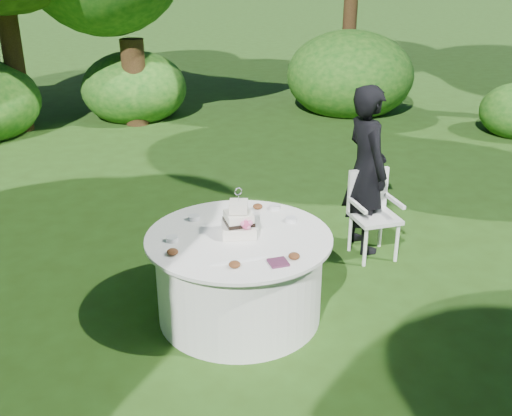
% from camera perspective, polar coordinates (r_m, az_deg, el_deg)
% --- Properties ---
extents(ground, '(80.00, 80.00, 0.00)m').
position_cam_1_polar(ground, '(5.35, -1.55, -10.10)').
color(ground, '#213D10').
rests_on(ground, ground).
extents(napkins, '(0.14, 0.14, 0.02)m').
position_cam_1_polar(napkins, '(4.53, 2.13, -5.21)').
color(napkins, '#4D2139').
rests_on(napkins, table).
extents(feather_plume, '(0.48, 0.07, 0.01)m').
position_cam_1_polar(feather_plume, '(4.56, -1.60, -5.07)').
color(feather_plume, white).
rests_on(feather_plume, table).
extents(guest, '(0.42, 0.64, 1.76)m').
position_cam_1_polar(guest, '(6.26, 10.45, 3.61)').
color(guest, black).
rests_on(guest, ground).
extents(table, '(1.56, 1.56, 0.77)m').
position_cam_1_polar(table, '(5.15, -1.60, -6.48)').
color(table, white).
rests_on(table, ground).
extents(cake, '(0.33, 0.33, 0.42)m').
position_cam_1_polar(cake, '(4.94, -1.64, -1.33)').
color(cake, white).
rests_on(cake, table).
extents(chair, '(0.46, 0.45, 0.90)m').
position_cam_1_polar(chair, '(6.27, 10.97, 0.07)').
color(chair, silver).
rests_on(chair, ground).
extents(votives, '(1.16, 0.46, 0.04)m').
position_cam_1_polar(votives, '(5.20, -2.07, -1.19)').
color(votives, silver).
rests_on(votives, table).
extents(petal_cups, '(1.00, 1.10, 0.05)m').
position_cam_1_polar(petal_cups, '(4.79, -1.50, -3.33)').
color(petal_cups, '#562D16').
rests_on(petal_cups, table).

